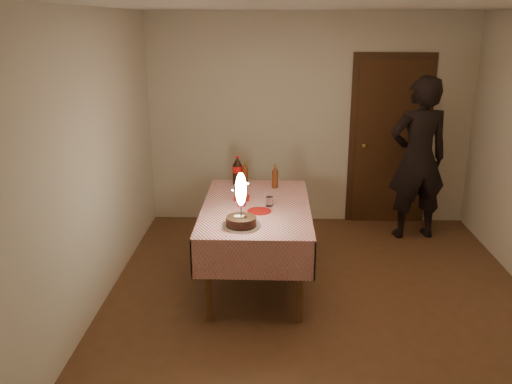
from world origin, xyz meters
TOP-DOWN VIEW (x-y plane):
  - ground at (0.00, 0.00)m, footprint 4.00×4.50m
  - room_shell at (0.03, 0.08)m, footprint 4.04×4.54m
  - dining_table at (-0.60, 0.44)m, footprint 1.02×1.72m
  - birthday_cake at (-0.72, -0.11)m, footprint 0.33×0.33m
  - red_plate at (-0.57, 0.28)m, footprint 0.22×0.22m
  - red_cup at (-0.74, 0.43)m, footprint 0.08×0.08m
  - clear_cup at (-0.48, 0.44)m, footprint 0.07×0.07m
  - napkin_stack at (-0.76, 0.64)m, footprint 0.15×0.15m
  - cola_bottle at (-0.83, 1.13)m, footprint 0.10×0.10m
  - amber_bottle_left at (-0.75, 1.13)m, footprint 0.06×0.06m
  - amber_bottle_right at (-0.43, 1.04)m, footprint 0.06×0.06m
  - photographer at (1.23, 1.71)m, footprint 0.76×0.56m

SIDE VIEW (x-z plane):
  - ground at x=0.00m, z-range -0.01..0.01m
  - dining_table at x=-0.60m, z-range 0.29..1.09m
  - red_plate at x=-0.57m, z-range 0.80..0.81m
  - napkin_stack at x=-0.76m, z-range 0.80..0.82m
  - clear_cup at x=-0.48m, z-range 0.80..0.89m
  - red_cup at x=-0.74m, z-range 0.80..0.90m
  - amber_bottle_left at x=-0.75m, z-range 0.79..1.04m
  - amber_bottle_right at x=-0.43m, z-range 0.79..1.04m
  - birthday_cake at x=-0.72m, z-range 0.68..1.16m
  - cola_bottle at x=-0.83m, z-range 0.79..1.11m
  - photographer at x=1.23m, z-range 0.00..1.91m
  - room_shell at x=0.03m, z-range 0.34..2.96m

